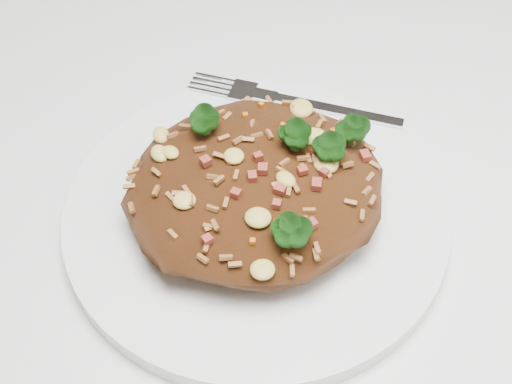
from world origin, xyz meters
TOP-DOWN VIEW (x-y plane):
  - dining_table at (0.00, 0.00)m, footprint 1.20×0.80m
  - plate at (0.01, -0.06)m, footprint 0.25×0.25m
  - fried_rice at (0.01, -0.06)m, footprint 0.16×0.15m
  - fork at (0.09, 0.02)m, footprint 0.13×0.12m

SIDE VIEW (x-z plane):
  - dining_table at x=0.00m, z-range 0.28..1.03m
  - plate at x=0.01m, z-range 0.75..0.76m
  - fork at x=0.09m, z-range 0.76..0.77m
  - fried_rice at x=0.01m, z-range 0.76..0.82m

